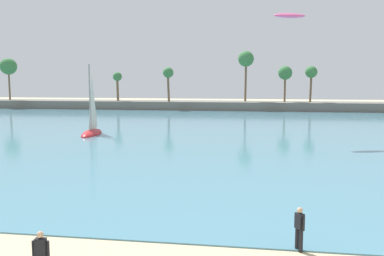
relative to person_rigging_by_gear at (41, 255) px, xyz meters
The scene contains 6 objects.
sea 59.25m from the person_rigging_by_gear, 87.30° to the left, with size 220.00×111.17×0.06m, color teal.
palm_headland 75.01m from the person_rigging_by_gear, 86.14° to the left, with size 115.79×6.07×13.03m.
person_rigging_by_gear is the anchor object (origin of this frame).
person_at_waterline 8.96m from the person_rigging_by_gear, 24.09° to the left, with size 0.35×0.48×1.67m.
sailboat_near_shore 35.44m from the person_rigging_by_gear, 109.87° to the left, with size 2.45×6.10×8.61m.
kite_aloft_high_over_bay 35.17m from the person_rigging_by_gear, 72.84° to the left, with size 3.31×1.12×0.46m, color #EA5693.
Camera 1 is at (3.68, -7.84, 6.29)m, focal length 38.36 mm.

